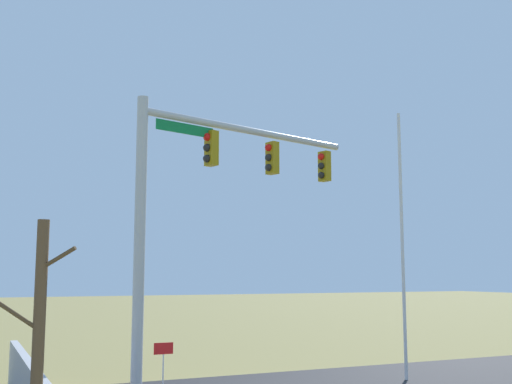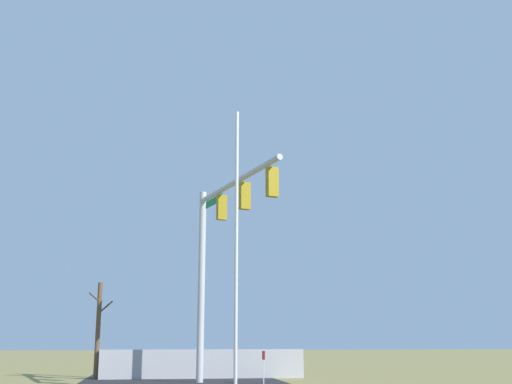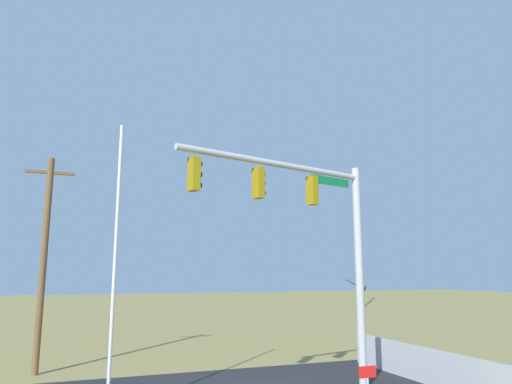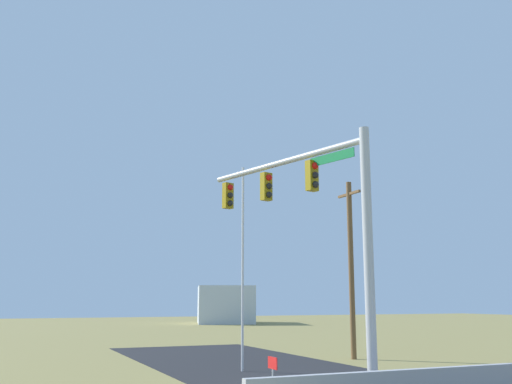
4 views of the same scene
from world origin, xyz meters
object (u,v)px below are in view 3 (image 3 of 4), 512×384
bare_tree (361,313)px  utility_pole (44,258)px  signal_mast (315,225)px  flagpole (115,264)px  open_sign (368,378)px

bare_tree → utility_pole: bearing=171.2°
signal_mast → utility_pole: size_ratio=0.89×
flagpole → utility_pole: (-2.30, 6.62, 0.34)m
utility_pole → bare_tree: bearing=-8.8°
signal_mast → open_sign: signal_mast is taller
utility_pole → flagpole: bearing=-70.8°
open_sign → bare_tree: bearing=58.0°
signal_mast → flagpole: 6.44m
bare_tree → flagpole: bearing=-157.4°
flagpole → bare_tree: size_ratio=2.02×
signal_mast → flagpole: flagpole is taller
utility_pole → open_sign: utility_pole is taller
signal_mast → utility_pole: 11.01m
flagpole → utility_pole: size_ratio=0.96×
signal_mast → open_sign: size_ratio=6.24×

